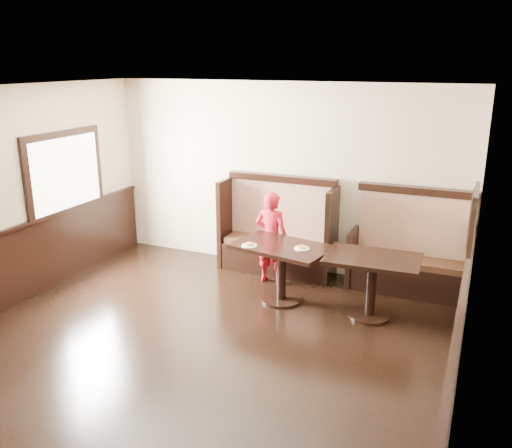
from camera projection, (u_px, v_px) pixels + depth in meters
The scene contains 9 objects.
ground at pixel (159, 382), 5.42m from camera, with size 7.00×7.00×0.00m, color black.
room_shell at pixel (147, 304), 5.59m from camera, with size 7.00×7.00×7.00m.
booth_main at pixel (278, 237), 8.16m from camera, with size 1.75×0.72×1.45m.
booth_neighbor at pixel (410, 258), 7.44m from camera, with size 1.65×0.72×1.45m.
table_main at pixel (282, 258), 7.07m from camera, with size 1.35×0.99×0.78m.
table_neighbor at pixel (372, 272), 6.63m from camera, with size 1.17×0.79×0.79m.
child at pixel (271, 238), 7.66m from camera, with size 0.49×0.32×1.35m, color red.
pizza_plate_left at pixel (249, 245), 6.99m from camera, with size 0.20×0.20×0.04m.
pizza_plate_right at pixel (302, 248), 6.88m from camera, with size 0.20×0.20×0.04m.
Camera 1 is at (2.76, -3.96, 3.09)m, focal length 38.00 mm.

